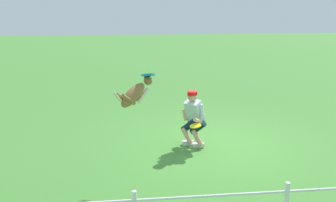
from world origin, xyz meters
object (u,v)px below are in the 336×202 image
Objects in this scene: dog at (135,94)px; frisbee_held at (195,126)px; person at (194,117)px; frisbee_flying at (148,75)px.

frisbee_held is (-1.31, -0.88, -0.96)m from dog.
person is 1.93m from frisbee_flying.
frisbee_flying is at bearing -2.53° from person.
frisbee_flying is 1.79m from frisbee_held.
frisbee_held is at bearing -146.35° from frisbee_flying.
person reaches higher than frisbee_held.
dog is (1.34, 1.27, 0.87)m from person.
dog reaches higher than frisbee_held.
person is 2.04m from dog.
person is at bearing -93.92° from frisbee_held.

